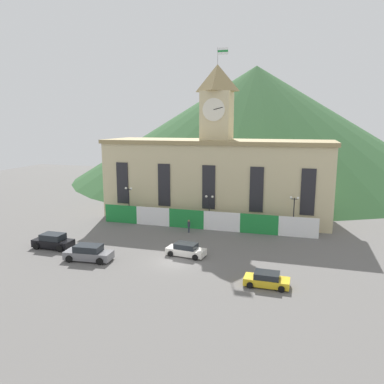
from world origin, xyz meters
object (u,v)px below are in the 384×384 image
(car_gray_pickup, at_px, (89,253))
(pedestrian, at_px, (189,226))
(street_lamp_center, at_px, (129,197))
(street_lamp_far_left, at_px, (209,204))
(street_lamp_far_right, at_px, (294,207))
(car_white_taxi, at_px, (186,250))
(car_black_suv, at_px, (53,241))
(car_yellow_coupe, at_px, (267,280))

(car_gray_pickup, height_order, pedestrian, pedestrian)
(street_lamp_center, height_order, street_lamp_far_left, street_lamp_center)
(street_lamp_far_left, relative_size, street_lamp_far_right, 0.90)
(street_lamp_far_right, height_order, car_white_taxi, street_lamp_far_right)
(street_lamp_far_right, bearing_deg, car_white_taxi, -132.93)
(street_lamp_far_left, height_order, car_black_suv, street_lamp_far_left)
(street_lamp_far_left, relative_size, car_white_taxi, 1.02)
(street_lamp_center, xyz_separation_m, street_lamp_far_right, (24.71, 0.00, -0.04))
(street_lamp_center, bearing_deg, car_gray_pickup, -79.38)
(pedestrian, bearing_deg, car_white_taxi, 92.45)
(car_yellow_coupe, relative_size, car_black_suv, 0.86)
(car_white_taxi, xyz_separation_m, car_yellow_coupe, (9.69, -5.65, -0.07))
(car_gray_pickup, relative_size, pedestrian, 3.01)
(pedestrian, bearing_deg, street_lamp_center, -29.99)
(pedestrian, bearing_deg, car_gray_pickup, 48.19)
(car_black_suv, distance_m, pedestrian, 17.81)
(car_white_taxi, height_order, car_gray_pickup, car_gray_pickup)
(street_lamp_far_right, bearing_deg, street_lamp_far_left, -180.00)
(car_yellow_coupe, distance_m, car_gray_pickup, 19.71)
(car_yellow_coupe, bearing_deg, car_gray_pickup, -2.79)
(car_yellow_coupe, height_order, pedestrian, pedestrian)
(car_gray_pickup, relative_size, car_black_suv, 1.11)
(street_lamp_far_left, xyz_separation_m, street_lamp_far_right, (11.89, 0.00, 0.32))
(street_lamp_far_right, relative_size, pedestrian, 2.91)
(pedestrian, bearing_deg, car_yellow_coupe, 117.00)
(car_gray_pickup, bearing_deg, street_lamp_far_right, -146.50)
(pedestrian, bearing_deg, car_black_suv, 25.84)
(car_gray_pickup, xyz_separation_m, pedestrian, (7.58, 13.47, 0.17))
(car_white_taxi, bearing_deg, street_lamp_far_left, -81.88)
(car_gray_pickup, bearing_deg, car_black_suv, -25.33)
(street_lamp_far_right, xyz_separation_m, car_gray_pickup, (-21.55, -16.86, -2.99))
(car_black_suv, height_order, pedestrian, pedestrian)
(street_lamp_center, relative_size, street_lamp_far_left, 1.12)
(car_yellow_coupe, xyz_separation_m, car_black_suv, (-26.07, 3.65, 0.20))
(street_lamp_far_right, xyz_separation_m, pedestrian, (-13.97, -3.39, -2.81))
(street_lamp_center, relative_size, car_white_taxi, 1.14)
(car_gray_pickup, height_order, car_black_suv, car_black_suv)
(car_black_suv, xyz_separation_m, pedestrian, (13.98, 11.04, 0.15))
(car_white_taxi, relative_size, car_gray_pickup, 0.86)
(car_yellow_coupe, bearing_deg, car_black_suv, -7.21)
(street_lamp_far_right, distance_m, car_yellow_coupe, 18.46)
(car_yellow_coupe, xyz_separation_m, car_gray_pickup, (-19.67, 1.22, 0.18))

